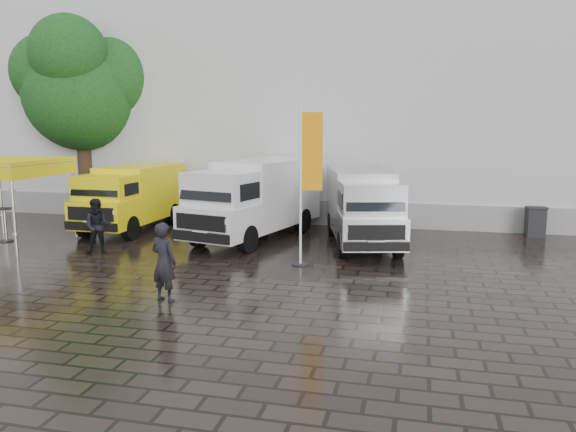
% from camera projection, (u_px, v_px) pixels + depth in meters
% --- Properties ---
extents(ground, '(120.00, 120.00, 0.00)m').
position_uv_depth(ground, '(254.00, 273.00, 15.57)').
color(ground, black).
rests_on(ground, ground).
extents(exhibition_hall, '(44.00, 16.00, 12.00)m').
position_uv_depth(exhibition_hall, '(378.00, 88.00, 29.50)').
color(exhibition_hall, silver).
rests_on(exhibition_hall, ground).
extents(hall_plinth, '(44.00, 0.15, 1.00)m').
position_uv_depth(hall_plinth, '(358.00, 214.00, 22.66)').
color(hall_plinth, gray).
rests_on(hall_plinth, ground).
extents(van_yellow, '(2.17, 5.41, 2.48)m').
position_uv_depth(van_yellow, '(131.00, 199.00, 21.72)').
color(van_yellow, yellow).
rests_on(van_yellow, ground).
extents(van_white, '(3.67, 6.80, 2.80)m').
position_uv_depth(van_white, '(255.00, 200.00, 20.03)').
color(van_white, silver).
rests_on(van_white, ground).
extents(van_silver, '(3.33, 6.16, 2.54)m').
position_uv_depth(van_silver, '(362.00, 208.00, 19.03)').
color(van_silver, '#A6A9AB').
rests_on(van_silver, ground).
extents(canopy_tent, '(3.35, 3.35, 2.93)m').
position_uv_depth(canopy_tent, '(2.00, 164.00, 18.96)').
color(canopy_tent, silver).
rests_on(canopy_tent, ground).
extents(flagpole, '(0.88, 0.50, 4.60)m').
position_uv_depth(flagpole, '(307.00, 179.00, 16.04)').
color(flagpole, black).
rests_on(flagpole, ground).
extents(tree, '(4.96, 4.96, 8.91)m').
position_uv_depth(tree, '(81.00, 87.00, 24.81)').
color(tree, black).
rests_on(tree, ground).
extents(cocktail_table, '(0.60, 0.60, 1.18)m').
position_uv_depth(cocktail_table, '(5.00, 225.00, 19.70)').
color(cocktail_table, black).
rests_on(cocktail_table, ground).
extents(wheelie_bin, '(0.71, 0.71, 1.11)m').
position_uv_depth(wheelie_bin, '(535.00, 222.00, 20.58)').
color(wheelie_bin, black).
rests_on(wheelie_bin, ground).
extents(person_front, '(0.78, 0.62, 1.87)m').
position_uv_depth(person_front, '(164.00, 262.00, 12.94)').
color(person_front, black).
rests_on(person_front, ground).
extents(person_tent, '(1.06, 0.96, 1.77)m').
position_uv_depth(person_tent, '(98.00, 226.00, 17.77)').
color(person_tent, black).
rests_on(person_tent, ground).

